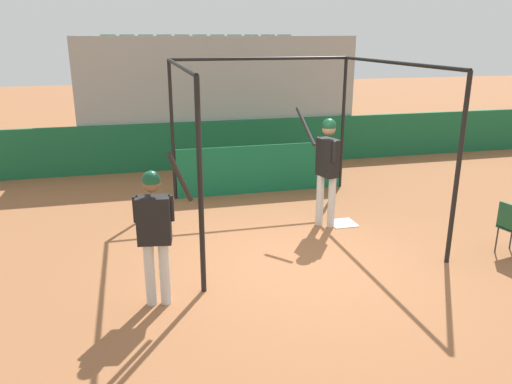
{
  "coord_description": "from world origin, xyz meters",
  "views": [
    {
      "loc": [
        -2.24,
        -6.42,
        3.25
      ],
      "look_at": [
        -0.55,
        0.34,
        1.05
      ],
      "focal_mm": 35.0,
      "sensor_mm": 36.0,
      "label": 1
    }
  ],
  "objects": [
    {
      "name": "bleacher_section",
      "position": [
        0.0,
        7.99,
        1.63
      ],
      "size": [
        7.05,
        4.0,
        3.26
      ],
      "color": "#9E9E99",
      "rests_on": "ground"
    },
    {
      "name": "batting_cage",
      "position": [
        0.36,
        2.71,
        1.24
      ],
      "size": [
        3.73,
        4.11,
        2.83
      ],
      "color": "black",
      "rests_on": "ground"
    },
    {
      "name": "home_plate",
      "position": [
        1.32,
        1.36,
        0.01
      ],
      "size": [
        0.44,
        0.44,
        0.02
      ],
      "color": "white",
      "rests_on": "ground"
    },
    {
      "name": "outfield_wall",
      "position": [
        0.0,
        5.93,
        0.59
      ],
      "size": [
        24.0,
        0.12,
        1.18
      ],
      "color": "#196038",
      "rests_on": "ground"
    },
    {
      "name": "player_waiting",
      "position": [
        -2.06,
        -0.68,
        1.05
      ],
      "size": [
        0.75,
        0.48,
        2.01
      ],
      "rotation": [
        0.0,
        0.0,
        -0.15
      ],
      "color": "silver",
      "rests_on": "ground"
    },
    {
      "name": "ground_plane",
      "position": [
        0.0,
        0.0,
        0.0
      ],
      "size": [
        60.0,
        60.0,
        0.0
      ],
      "primitive_type": "plane",
      "color": "#935B38"
    },
    {
      "name": "player_batter",
      "position": [
        0.96,
        1.36,
        1.18
      ],
      "size": [
        0.59,
        0.8,
        2.06
      ],
      "rotation": [
        0.0,
        0.0,
        1.83
      ],
      "color": "silver",
      "rests_on": "ground"
    }
  ]
}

